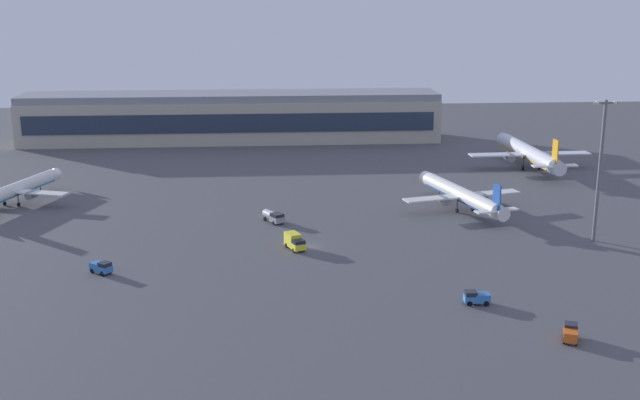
% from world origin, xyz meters
% --- Properties ---
extents(ground_plane, '(416.00, 416.00, 0.00)m').
position_xyz_m(ground_plane, '(0.00, 0.00, 0.00)').
color(ground_plane, '#4C4C51').
extents(terminal_building, '(140.46, 22.40, 16.40)m').
position_xyz_m(terminal_building, '(-18.73, 119.40, 8.09)').
color(terminal_building, '#B2AD99').
rests_on(terminal_building, ground).
extents(airplane_taxiway_distant, '(28.92, 36.86, 9.59)m').
position_xyz_m(airplane_taxiway_distant, '(37.16, 24.71, 3.62)').
color(airplane_taxiway_distant, silver).
rests_on(airplane_taxiway_distant, ground).
extents(airplane_terminal_side, '(27.30, 34.71, 9.14)m').
position_xyz_m(airplane_terminal_side, '(-67.93, 37.97, 3.46)').
color(airplane_terminal_side, silver).
rests_on(airplane_terminal_side, ground).
extents(airplane_near_gate, '(35.34, 45.44, 11.67)m').
position_xyz_m(airplane_near_gate, '(68.03, 68.06, 4.41)').
color(airplane_near_gate, silver).
rests_on(airplane_near_gate, ground).
extents(catering_truck, '(4.30, 6.12, 3.05)m').
position_xyz_m(catering_truck, '(-2.80, -1.31, 1.58)').
color(catering_truck, yellow).
rests_on(catering_truck, ground).
extents(cargo_loader, '(3.36, 4.57, 2.25)m').
position_xyz_m(cargo_loader, '(35.23, -46.58, 1.18)').
color(cargo_loader, '#D85919').
rests_on(cargo_loader, ground).
extents(baggage_tractor, '(4.48, 4.07, 2.25)m').
position_xyz_m(baggage_tractor, '(-38.10, -12.68, 1.18)').
color(baggage_tractor, '#3372BF').
rests_on(baggage_tractor, ground).
extents(fuel_truck, '(5.04, 6.48, 2.35)m').
position_xyz_m(fuel_truck, '(-6.56, 17.72, 1.37)').
color(fuel_truck, gray).
rests_on(fuel_truck, ground).
extents(maintenance_van, '(4.26, 2.26, 2.25)m').
position_xyz_m(maintenance_van, '(25.27, -32.08, 1.18)').
color(maintenance_van, '#3372BF').
rests_on(maintenance_van, ground).
extents(apron_light_west, '(4.80, 0.90, 28.80)m').
position_xyz_m(apron_light_west, '(58.17, -0.75, 16.28)').
color(apron_light_west, slate).
rests_on(apron_light_west, ground).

